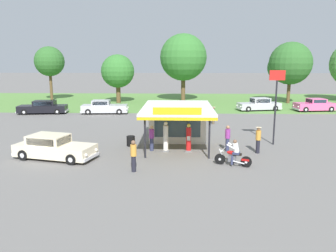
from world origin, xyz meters
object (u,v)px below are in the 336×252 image
parked_car_back_row_left (259,105)px  spare_tire_stack (131,141)px  featured_classic_sedan (54,148)px  parked_car_back_row_far_right (43,108)px  parked_car_second_row_spare (182,108)px  bystander_chatting_near_pumps (213,115)px  parked_car_back_row_right (104,107)px  bystander_leaning_by_kiosk (152,138)px  bystander_strolling_foreground (258,139)px  gas_pump_nearside (166,138)px  motorcycle_with_rider (234,155)px  bystander_admiring_sedan (134,155)px  parked_car_back_row_far_left (315,105)px  bystander_standing_back_lot (228,138)px  gas_pump_offside (189,139)px  roadside_pole_sign (276,95)px

parked_car_back_row_left → spare_tire_stack: parked_car_back_row_left is taller
featured_classic_sedan → parked_car_back_row_far_right: size_ratio=0.94×
parked_car_second_row_spare → bystander_chatting_near_pumps: 6.97m
parked_car_second_row_spare → spare_tire_stack: 15.49m
parked_car_back_row_right → bystander_leaning_by_kiosk: bystander_leaning_by_kiosk is taller
bystander_strolling_foreground → spare_tire_stack: bystander_strolling_foreground is taller
bystander_chatting_near_pumps → gas_pump_nearside: bearing=-112.6°
motorcycle_with_rider → bystander_admiring_sedan: bearing=-167.8°
gas_pump_nearside → parked_car_back_row_right: 18.13m
parked_car_back_row_right → bystander_chatting_near_pumps: bearing=-27.4°
bystander_leaning_by_kiosk → bystander_chatting_near_pumps: bearing=62.6°
motorcycle_with_rider → parked_car_second_row_spare: (-2.83, 19.47, -0.00)m
motorcycle_with_rider → bystander_strolling_foreground: bystander_strolling_foreground is taller
parked_car_back_row_far_right → parked_car_back_row_left: size_ratio=1.03×
featured_classic_sedan → parked_car_second_row_spare: 20.05m
gas_pump_nearside → bystander_chatting_near_pumps: (4.22, 10.12, -0.03)m
parked_car_back_row_far_right → parked_car_back_row_far_left: bearing=5.4°
motorcycle_with_rider → parked_car_back_row_left: motorcycle_with_rider is taller
parked_car_back_row_far_left → bystander_standing_back_lot: bearing=-125.0°
gas_pump_nearside → featured_classic_sedan: bearing=-165.0°
featured_classic_sedan → bystander_strolling_foreground: bearing=7.1°
bystander_standing_back_lot → gas_pump_offside: bearing=-175.3°
bystander_admiring_sedan → roadside_pole_sign: bearing=34.4°
gas_pump_nearside → parked_car_back_row_far_right: 21.94m
parked_car_back_row_far_left → parked_car_back_row_right: bearing=-173.6°
bystander_admiring_sedan → bystander_leaning_by_kiosk: size_ratio=1.02×
parked_car_back_row_left → bystander_strolling_foreground: bearing=-103.3°
parked_car_back_row_far_right → roadside_pole_sign: (22.72, -13.93, 2.93)m
parked_car_back_row_far_left → parked_car_back_row_left: bearing=177.1°
motorcycle_with_rider → bystander_chatting_near_pumps: bystander_chatting_near_pumps is taller
parked_car_second_row_spare → spare_tire_stack: size_ratio=7.14×
motorcycle_with_rider → roadside_pole_sign: 7.07m
bystander_admiring_sedan → bystander_standing_back_lot: bystander_admiring_sedan is taller
parked_car_back_row_far_right → roadside_pole_sign: size_ratio=1.07×
bystander_strolling_foreground → bystander_chatting_near_pumps: 10.53m
featured_classic_sedan → parked_car_second_row_spare: (8.21, 18.29, -0.04)m
parked_car_back_row_left → bystander_standing_back_lot: bearing=-108.9°
gas_pump_nearside → spare_tire_stack: 3.00m
parked_car_second_row_spare → bystander_strolling_foreground: size_ratio=2.89×
parked_car_back_row_far_left → bystander_leaning_by_kiosk: (-18.44, -19.03, 0.22)m
bystander_chatting_near_pumps → roadside_pole_sign: size_ratio=0.31×
featured_classic_sedan → spare_tire_stack: bearing=36.9°
parked_car_back_row_left → spare_tire_stack: bearing=-126.5°
bystander_admiring_sedan → bystander_strolling_foreground: same height
bystander_strolling_foreground → bystander_standing_back_lot: 2.00m
bystander_standing_back_lot → spare_tire_stack: 6.89m
parked_car_back_row_right → bystander_admiring_sedan: 21.54m
bystander_admiring_sedan → bystander_standing_back_lot: (5.78, 4.48, -0.00)m
motorcycle_with_rider → gas_pump_nearside: bearing=143.4°
bystander_strolling_foreground → bystander_leaning_by_kiosk: bearing=177.0°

